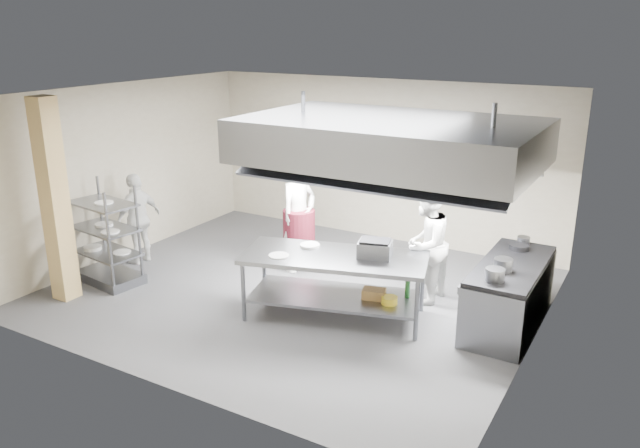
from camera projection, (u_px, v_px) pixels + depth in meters
The scene contains 23 objects.
floor at pixel (297, 291), 9.61m from camera, with size 7.00×7.00×0.00m, color #333336.
ceiling at pixel (294, 94), 8.69m from camera, with size 7.00×7.00×0.00m, color silver.
wall_back at pixel (381, 160), 11.63m from camera, with size 7.00×7.00×0.00m, color #A29781.
wall_left at pixel (125, 171), 10.82m from camera, with size 6.00×6.00×0.00m, color #A29781.
wall_right at pixel (542, 237), 7.49m from camera, with size 6.00×6.00×0.00m, color #A29781.
column at pixel (55, 201), 8.96m from camera, with size 0.30×0.30×3.00m, color tan.
exhaust_hood at pixel (390, 141), 8.59m from camera, with size 4.00×2.50×0.60m, color slate.
hood_strip_a at pixel (333, 157), 9.11m from camera, with size 1.60×0.12×0.04m, color white.
hood_strip_b at pixel (452, 171), 8.26m from camera, with size 1.60×0.12×0.04m, color white.
wall_shelf at pixel (473, 173), 10.64m from camera, with size 1.50×0.28×0.04m, color slate.
island at pixel (334, 286), 8.68m from camera, with size 2.52×1.05×0.91m, color gray, non-canonical shape.
island_worktop at pixel (335, 257), 8.55m from camera, with size 2.52×1.05×0.06m, color slate.
island_undershelf at pixel (334, 296), 8.73m from camera, with size 2.32×0.95×0.04m, color slate.
pass_rack at pixel (106, 234), 9.75m from camera, with size 1.07×0.62×1.61m, color slate, non-canonical shape.
cooking_range at pixel (509, 296), 8.43m from camera, with size 0.80×2.00×0.84m, color gray.
range_top at pixel (512, 265), 8.30m from camera, with size 0.78×1.96×0.06m, color black.
chef_head at pixel (299, 215), 10.21m from camera, with size 0.69×0.45×1.88m, color white.
chef_line at pixel (426, 244), 9.03m from camera, with size 0.87×0.67×1.78m, color silver.
chef_plating at pixel (138, 218), 10.58m from camera, with size 0.92×0.38×1.56m, color silver.
griddle at pixel (375, 249), 8.46m from camera, with size 0.45×0.35×0.22m, color slate.
wicker_basket at pixel (374, 294), 8.59m from camera, with size 0.31×0.21×0.14m, color olive.
stockpot at pixel (503, 265), 8.02m from camera, with size 0.24×0.24×0.17m, color slate.
plate_stack at pixel (108, 251), 9.84m from camera, with size 0.28×0.28×0.05m, color white.
Camera 1 is at (4.72, -7.47, 3.95)m, focal length 35.00 mm.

